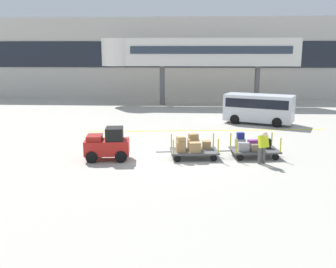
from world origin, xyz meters
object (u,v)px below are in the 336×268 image
(baggage_tug, at_px, (108,145))
(baggage_cart_middle, at_px, (253,147))
(baggage_handler, at_px, (263,146))
(shuttle_van, at_px, (259,107))
(baggage_cart_lead, at_px, (192,147))

(baggage_tug, distance_m, baggage_cart_middle, 7.08)
(baggage_tug, bearing_deg, baggage_handler, -2.86)
(baggage_cart_middle, height_order, baggage_handler, baggage_handler)
(baggage_tug, distance_m, baggage_handler, 7.28)
(shuttle_van, bearing_deg, baggage_cart_lead, -116.83)
(baggage_cart_lead, distance_m, shuttle_van, 10.81)
(baggage_tug, xyz_separation_m, baggage_cart_lead, (4.02, 0.50, -0.19))
(baggage_tug, distance_m, baggage_cart_lead, 4.05)
(baggage_cart_middle, xyz_separation_m, baggage_handler, (0.25, -1.25, 0.36))
(baggage_tug, xyz_separation_m, shuttle_van, (8.89, 10.13, 0.48))
(baggage_cart_middle, bearing_deg, baggage_tug, -172.83)
(baggage_cart_middle, relative_size, shuttle_van, 0.59)
(baggage_cart_middle, distance_m, baggage_handler, 1.32)
(baggage_tug, height_order, baggage_handler, baggage_tug)
(baggage_cart_lead, bearing_deg, shuttle_van, 63.17)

